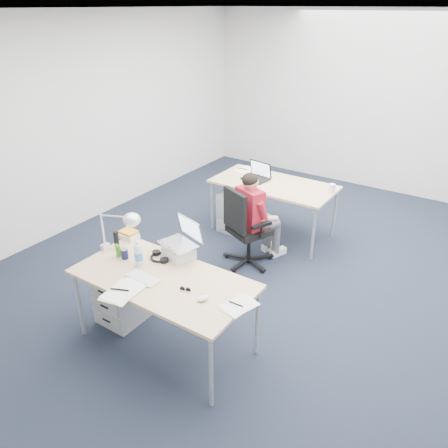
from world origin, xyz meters
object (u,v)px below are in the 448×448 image
object	(u,v)px
book_stack	(129,235)
desk_far	(273,187)
office_chair	(247,243)
computer_mouse	(203,298)
cordless_phone	(116,240)
desk_near	(163,282)
seated_person	(258,217)
desk_lamp	(114,230)
headphones	(160,256)
wireless_keyboard	(143,278)
dark_laptop	(255,171)
drawer_pedestal_near	(125,294)
water_bottle	(138,253)
sunglasses	(185,289)
drawer_pedestal_far	(238,210)
can_koozie	(125,253)
silver_laptop	(178,240)
far_cup	(332,188)
bear_figurine	(118,250)

from	to	relation	value
book_stack	desk_far	bearing A→B (deg)	76.85
office_chair	computer_mouse	xyz separation A→B (m)	(0.60, -1.69, 0.47)
cordless_phone	desk_near	bearing A→B (deg)	0.62
seated_person	desk_lamp	xyz separation A→B (m)	(-0.54, -1.72, 0.41)
desk_near	headphones	distance (m)	0.33
seated_person	wireless_keyboard	world-z (taller)	seated_person
dark_laptop	drawer_pedestal_near	bearing A→B (deg)	-83.89
wireless_keyboard	water_bottle	distance (m)	0.26
seated_person	sunglasses	xyz separation A→B (m)	(0.35, -1.82, 0.16)
cordless_phone	desk_lamp	bearing A→B (deg)	-32.03
water_bottle	cordless_phone	size ratio (longest dim) A/B	1.45
computer_mouse	dark_laptop	size ratio (longest dim) A/B	0.31
headphones	desk_near	bearing A→B (deg)	-22.50
headphones	water_bottle	distance (m)	0.23
office_chair	headphones	distance (m)	1.48
desk_near	seated_person	size ratio (longest dim) A/B	1.40
computer_mouse	drawer_pedestal_far	bearing A→B (deg)	137.51
can_koozie	cordless_phone	world-z (taller)	cordless_phone
drawer_pedestal_near	headphones	xyz separation A→B (m)	(0.37, 0.16, 0.47)
silver_laptop	far_cup	bearing A→B (deg)	91.69
computer_mouse	cordless_phone	size ratio (longest dim) A/B	0.62
bear_figurine	dark_laptop	world-z (taller)	dark_laptop
cordless_phone	far_cup	world-z (taller)	cordless_phone
wireless_keyboard	seated_person	bearing A→B (deg)	91.72
desk_far	far_cup	bearing A→B (deg)	9.21
can_koozie	bear_figurine	world-z (taller)	bear_figurine
silver_laptop	book_stack	size ratio (longest dim) A/B	1.99
office_chair	far_cup	distance (m)	1.28
computer_mouse	book_stack	xyz separation A→B (m)	(-1.23, 0.42, 0.02)
book_stack	computer_mouse	bearing A→B (deg)	-18.74
water_bottle	dark_laptop	bearing A→B (deg)	94.86
can_koozie	drawer_pedestal_near	bearing A→B (deg)	167.03
desk_far	office_chair	distance (m)	0.97
desk_near	book_stack	bearing A→B (deg)	154.98
desk_far	seated_person	distance (m)	0.75
office_chair	wireless_keyboard	distance (m)	1.80
cordless_phone	dark_laptop	size ratio (longest dim) A/B	0.50
bear_figurine	book_stack	bearing A→B (deg)	134.76
silver_laptop	wireless_keyboard	size ratio (longest dim) A/B	1.16
desk_near	headphones	xyz separation A→B (m)	(-0.23, 0.23, 0.07)
book_stack	sunglasses	bearing A→B (deg)	-20.80
book_stack	sunglasses	xyz separation A→B (m)	(1.03, -0.39, -0.03)
drawer_pedestal_near	can_koozie	world-z (taller)	can_koozie
seated_person	sunglasses	size ratio (longest dim) A/B	11.89
headphones	desk_lamp	xyz separation A→B (m)	(-0.38, -0.17, 0.24)
cordless_phone	desk_far	bearing A→B (deg)	91.45
desk_far	headphones	world-z (taller)	headphones
cordless_phone	desk_lamp	xyz separation A→B (m)	(0.10, -0.10, 0.17)
wireless_keyboard	cordless_phone	size ratio (longest dim) A/B	1.86
desk_near	can_koozie	xyz separation A→B (m)	(-0.50, 0.05, 0.10)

